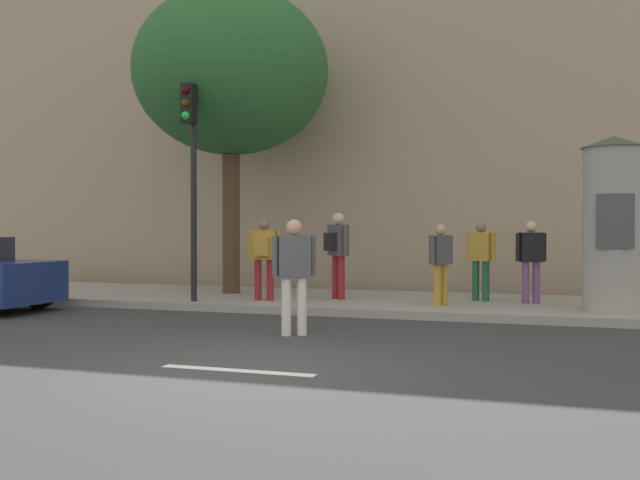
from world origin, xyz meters
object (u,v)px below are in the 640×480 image
Objects in this scene: pedestrian_near_pole at (531,256)px; pedestrian_in_dark_shirt at (264,252)px; pedestrian_in_red_top at (481,255)px; poster_column at (613,223)px; pedestrian_with_bag at (441,259)px; pedestrian_in_light_jacket at (294,267)px; street_tree at (231,72)px; pedestrian_with_backpack at (337,247)px; traffic_light at (191,155)px.

pedestrian_in_dark_shirt reaches higher than pedestrian_near_pole.
pedestrian_in_red_top is at bearing 167.92° from pedestrian_near_pole.
pedestrian_in_dark_shirt is at bearing -178.63° from poster_column.
pedestrian_in_dark_shirt is at bearing -176.63° from pedestrian_with_bag.
pedestrian_in_red_top reaches higher than pedestrian_in_light_jacket.
street_tree is 6.84m from pedestrian_in_light_jacket.
pedestrian_with_backpack is (-2.15, 0.53, 0.18)m from pedestrian_with_bag.
poster_column is 2.67m from pedestrian_in_red_top.
pedestrian_in_dark_shirt is at bearing 29.60° from traffic_light.
traffic_light is 5.94m from pedestrian_in_red_top.
pedestrian_in_dark_shirt is (-4.99, -1.10, 0.06)m from pedestrian_near_pole.
pedestrian_in_dark_shirt reaches higher than pedestrian_with_bag.
pedestrian_with_bag is 1.25m from pedestrian_in_red_top.
street_tree is at bearing 178.08° from pedestrian_near_pole.
poster_column is (7.59, 0.84, -1.30)m from traffic_light.
pedestrian_in_light_jacket is 1.09× the size of pedestrian_in_red_top.
pedestrian_near_pole is (3.13, 4.35, 0.05)m from pedestrian_in_light_jacket.
pedestrian_in_light_jacket is 0.98× the size of pedestrian_with_backpack.
poster_column is 1.93× the size of pedestrian_in_red_top.
poster_column is at bearing 37.05° from pedestrian_in_light_jacket.
traffic_light reaches higher than pedestrian_near_pole.
pedestrian_in_light_jacket is at bearing -142.95° from poster_column.
pedestrian_with_bag is 0.96× the size of pedestrian_in_red_top.
pedestrian_in_red_top is at bearing 153.73° from poster_column.
pedestrian_in_light_jacket is (3.08, -2.56, -1.97)m from traffic_light.
pedestrian_with_bag is at bearing 65.48° from pedestrian_in_light_jacket.
pedestrian_in_light_jacket is 4.03m from pedestrian_with_backpack.
traffic_light reaches higher than pedestrian_in_light_jacket.
poster_column reaches higher than pedestrian_in_light_jacket.
pedestrian_in_dark_shirt is (1.33, -1.31, -3.86)m from street_tree.
pedestrian_with_bag is 0.93× the size of pedestrian_in_dark_shirt.
pedestrian_in_dark_shirt reaches higher than pedestrian_in_light_jacket.
poster_column reaches higher than pedestrian_near_pole.
traffic_light is at bearing 140.30° from pedestrian_in_light_jacket.
pedestrian_with_bag is at bearing -13.09° from street_tree.
traffic_light is 3.38m from pedestrian_with_backpack.
pedestrian_in_light_jacket is at bearing -81.77° from pedestrian_with_backpack.
traffic_light is at bearing -159.23° from pedestrian_in_red_top.
poster_column is 2.00× the size of pedestrian_with_bag.
pedestrian_with_bag is at bearing -13.77° from pedestrian_with_backpack.
poster_column is at bearing -34.46° from pedestrian_near_pole.
traffic_light is at bearing -169.12° from pedestrian_with_bag.
pedestrian_in_dark_shirt is (1.22, 0.69, -1.86)m from traffic_light.
street_tree is 3.94× the size of pedestrian_in_light_jacket.
pedestrian_in_light_jacket is at bearing -55.02° from street_tree.
pedestrian_with_backpack is at bearing 173.52° from poster_column.
traffic_light is at bearing -163.91° from pedestrian_near_pole.
pedestrian_near_pole reaches higher than pedestrian_with_bag.
pedestrian_near_pole is at bearing 5.69° from pedestrian_with_backpack.
pedestrian_with_bag is (4.66, 0.90, -1.95)m from traffic_light.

